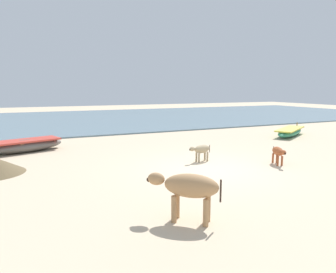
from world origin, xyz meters
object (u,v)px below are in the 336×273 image
at_px(cow_adult_tan, 188,187).
at_px(calf_near_dun, 201,150).
at_px(fishing_boat_2, 290,132).
at_px(fishing_boat_1, 25,145).
at_px(calf_far_rust, 278,152).

xyz_separation_m(cow_adult_tan, calf_near_dun, (2.82, 4.29, -0.26)).
distance_m(fishing_boat_2, calf_near_dun, 8.33).
bearing_deg(fishing_boat_1, calf_far_rust, 125.26).
bearing_deg(fishing_boat_1, cow_adult_tan, 90.98).
bearing_deg(fishing_boat_2, calf_far_rust, -169.14).
bearing_deg(calf_far_rust, cow_adult_tan, -41.24).
relative_size(fishing_boat_1, calf_far_rust, 3.54).
relative_size(fishing_boat_2, cow_adult_tan, 2.64).
bearing_deg(calf_near_dun, calf_far_rust, 137.28).
height_order(fishing_boat_1, calf_far_rust, fishing_boat_1).
xyz_separation_m(calf_near_dun, calf_far_rust, (2.22, -1.48, 0.00)).
bearing_deg(calf_near_dun, cow_adult_tan, 47.51).
relative_size(calf_near_dun, calf_far_rust, 1.02).
height_order(cow_adult_tan, calf_far_rust, cow_adult_tan).
bearing_deg(calf_far_rust, calf_near_dun, -103.93).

